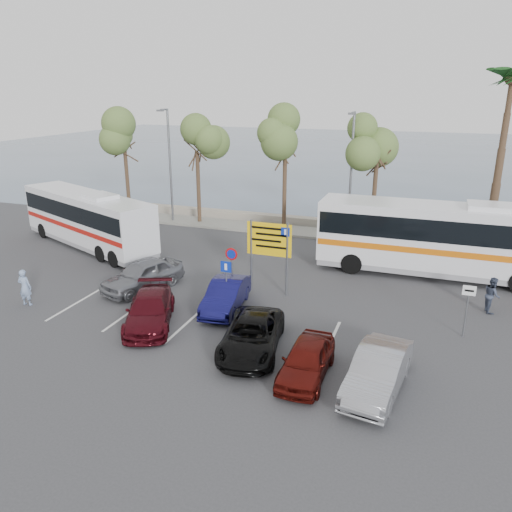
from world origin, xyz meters
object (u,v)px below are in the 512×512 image
(car_red, at_px, (306,360))
(suv_black, at_px, (252,336))
(coach_bus_right, at_px, (444,242))
(car_maroon, at_px, (150,310))
(street_lamp_left, at_px, (169,160))
(car_blue, at_px, (226,295))
(car_silver_a, at_px, (143,275))
(direction_sign, at_px, (269,245))
(pedestrian_far, at_px, (492,295))
(street_lamp_right, at_px, (351,170))
(coach_bus_left, at_px, (88,221))
(car_silver_b, at_px, (378,371))
(pedestrian_near, at_px, (25,287))

(car_red, xyz_separation_m, suv_black, (-2.40, 1.05, -0.00))
(coach_bus_right, xyz_separation_m, car_maroon, (-11.48, -10.30, -1.23))
(street_lamp_left, height_order, car_blue, street_lamp_left)
(car_maroon, xyz_separation_m, car_red, (7.20, -1.70, -0.01))
(suv_black, bearing_deg, car_silver_a, 141.05)
(direction_sign, xyz_separation_m, pedestrian_far, (10.00, 1.25, -1.62))
(coach_bus_right, relative_size, car_silver_a, 3.00)
(car_red, bearing_deg, street_lamp_right, 95.31)
(coach_bus_left, xyz_separation_m, car_silver_b, (19.00, -10.00, -0.95))
(car_maroon, bearing_deg, car_silver_b, -33.73)
(car_maroon, xyz_separation_m, pedestrian_near, (-6.40, -0.20, 0.22))
(car_blue, height_order, car_maroon, car_blue)
(coach_bus_right, height_order, pedestrian_far, coach_bus_right)
(street_lamp_right, distance_m, pedestrian_far, 12.68)
(pedestrian_far, bearing_deg, coach_bus_right, 18.39)
(car_red, distance_m, suv_black, 2.62)
(car_silver_a, relative_size, car_silver_b, 1.01)
(direction_sign, bearing_deg, car_red, -61.77)
(direction_sign, bearing_deg, car_blue, -115.84)
(car_red, bearing_deg, coach_bus_left, 148.87)
(car_maroon, relative_size, pedestrian_near, 2.58)
(street_lamp_right, relative_size, car_red, 2.15)
(street_lamp_left, distance_m, pedestrian_near, 15.99)
(coach_bus_left, distance_m, car_silver_b, 21.49)
(direction_sign, bearing_deg, street_lamp_right, 79.06)
(street_lamp_right, height_order, car_blue, street_lamp_right)
(street_lamp_left, height_order, car_silver_b, street_lamp_left)
(street_lamp_right, distance_m, car_red, 17.55)
(car_blue, xyz_separation_m, pedestrian_far, (11.20, 3.73, 0.15))
(car_blue, xyz_separation_m, car_maroon, (-2.40, -2.51, -0.02))
(coach_bus_right, bearing_deg, car_red, -109.62)
(pedestrian_far, bearing_deg, street_lamp_right, 32.14)
(car_silver_b, height_order, pedestrian_far, pedestrian_far)
(coach_bus_right, height_order, car_silver_a, coach_bus_right)
(street_lamp_left, xyz_separation_m, street_lamp_right, (13.00, 0.00, 0.00))
(street_lamp_right, height_order, direction_sign, street_lamp_right)
(coach_bus_left, relative_size, suv_black, 2.54)
(coach_bus_right, height_order, car_blue, coach_bus_right)
(street_lamp_left, height_order, coach_bus_right, street_lamp_left)
(car_maroon, bearing_deg, street_lamp_right, 46.24)
(coach_bus_right, bearing_deg, car_maroon, -138.10)
(direction_sign, distance_m, car_maroon, 6.41)
(direction_sign, height_order, car_red, direction_sign)
(coach_bus_left, distance_m, car_blue, 13.18)
(street_lamp_left, height_order, street_lamp_right, same)
(car_silver_a, bearing_deg, suv_black, -8.37)
(street_lamp_right, height_order, car_silver_a, street_lamp_right)
(direction_sign, relative_size, car_silver_b, 0.84)
(car_blue, bearing_deg, car_maroon, -140.73)
(street_lamp_right, bearing_deg, car_silver_a, -123.65)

